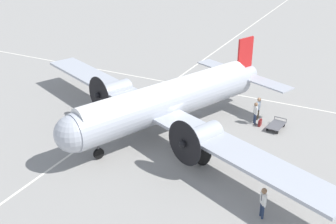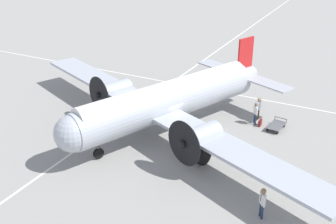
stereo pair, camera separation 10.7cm
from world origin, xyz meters
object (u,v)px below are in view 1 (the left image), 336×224
object	(u,v)px
airliner_main	(164,102)
passenger_boarding	(259,106)
baggage_cart	(276,125)
ramp_agent	(256,111)
crew_foreground	(263,200)
suitcase_near_door	(260,123)

from	to	relation	value
airliner_main	passenger_boarding	world-z (taller)	airliner_main
airliner_main	baggage_cart	bearing A→B (deg)	145.44
ramp_agent	baggage_cart	xyz separation A→B (m)	(-0.10, -1.58, -0.75)
ramp_agent	baggage_cart	bearing A→B (deg)	50.45
passenger_boarding	ramp_agent	bearing A→B (deg)	0.59
passenger_boarding	ramp_agent	xyz separation A→B (m)	(-0.80, -0.01, -0.05)
crew_foreground	baggage_cart	world-z (taller)	crew_foreground
ramp_agent	suitcase_near_door	distance (m)	0.91
passenger_boarding	suitcase_near_door	distance (m)	1.32
airliner_main	passenger_boarding	bearing A→B (deg)	158.26
airliner_main	passenger_boarding	xyz separation A→B (m)	(5.14, -5.12, -1.32)
airliner_main	suitcase_near_door	size ratio (longest dim) A/B	50.15
airliner_main	ramp_agent	bearing A→B (deg)	153.40
passenger_boarding	suitcase_near_door	bearing A→B (deg)	25.67
airliner_main	baggage_cart	size ratio (longest dim) A/B	14.41
passenger_boarding	suitcase_near_door	size ratio (longest dim) A/B	3.39
crew_foreground	airliner_main	bearing A→B (deg)	20.08
baggage_cart	crew_foreground	bearing A→B (deg)	17.22
ramp_agent	suitcase_near_door	bearing A→B (deg)	38.14
crew_foreground	passenger_boarding	bearing A→B (deg)	-18.94
passenger_boarding	suitcase_near_door	world-z (taller)	passenger_boarding
crew_foreground	ramp_agent	bearing A→B (deg)	-17.72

